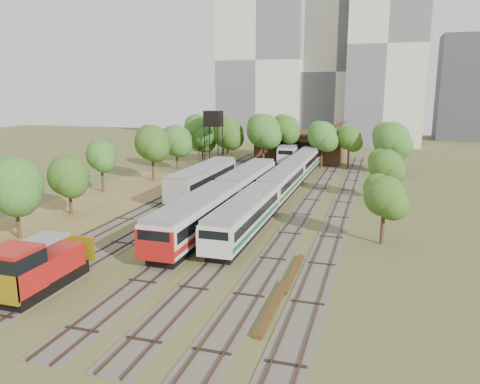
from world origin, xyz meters
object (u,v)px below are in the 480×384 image
(railcar_red_set, at_px, (226,197))
(shunter_locomotive, at_px, (33,268))
(railcar_green_set, at_px, (282,182))
(water_tower, at_px, (213,120))

(railcar_red_set, xyz_separation_m, shunter_locomotive, (-6.00, -23.18, -0.21))
(railcar_green_set, xyz_separation_m, shunter_locomotive, (-10.00, -34.12, -0.03))
(railcar_red_set, height_order, shunter_locomotive, railcar_red_set)
(railcar_red_set, distance_m, shunter_locomotive, 23.95)
(railcar_red_set, height_order, railcar_green_set, railcar_red_set)
(railcar_red_set, xyz_separation_m, railcar_green_set, (4.00, 10.93, -0.18))
(railcar_red_set, relative_size, shunter_locomotive, 4.27)
(shunter_locomotive, bearing_deg, railcar_green_set, 73.66)
(shunter_locomotive, relative_size, water_tower, 0.81)
(railcar_green_set, distance_m, water_tower, 25.64)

